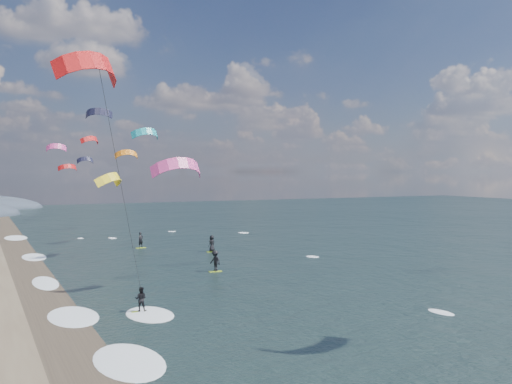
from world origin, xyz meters
name	(u,v)px	position (x,y,z in m)	size (l,w,h in m)	color
ground	(405,368)	(0.00, 0.00, 0.00)	(260.00, 260.00, 0.00)	black
wet_sand_strip	(70,342)	(-12.00, 10.00, 0.00)	(3.00, 240.00, 0.00)	#382D23
kitesurfer_near_b	(117,161)	(-9.58, 10.22, 8.75)	(6.83, 8.67, 14.26)	#9ABE21
far_kitesurfers	(199,251)	(2.57, 31.19, 0.87)	(6.86, 18.02, 1.76)	#9ABE21
bg_kite_field	(104,150)	(-1.21, 55.37, 10.93)	(11.58, 70.56, 8.45)	yellow
shoreline_surf	(79,317)	(-10.80, 14.75, 0.00)	(2.40, 79.40, 0.11)	white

